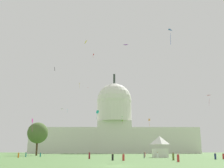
# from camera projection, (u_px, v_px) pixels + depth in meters

# --- Properties ---
(ground_plane) EXTENTS (800.00, 800.00, 0.00)m
(ground_plane) POSITION_uv_depth(u_px,v_px,m) (116.00, 166.00, 36.60)
(ground_plane) COLOR #567F42
(capitol_building) EXTENTS (138.17, 29.60, 67.58)m
(capitol_building) POSITION_uv_depth(u_px,v_px,m) (114.00, 126.00, 231.97)
(capitol_building) COLOR silver
(capitol_building) RESTS_ON ground_plane
(event_tent) EXTENTS (4.63, 5.51, 6.46)m
(event_tent) POSITION_uv_depth(u_px,v_px,m) (160.00, 146.00, 85.28)
(event_tent) COLOR white
(event_tent) RESTS_ON ground_plane
(tree_west_mid) EXTENTS (12.41, 12.40, 14.19)m
(tree_west_mid) POSITION_uv_depth(u_px,v_px,m) (38.00, 133.00, 120.79)
(tree_west_mid) COLOR #42301E
(tree_west_mid) RESTS_ON ground_plane
(person_orange_mid_right) EXTENTS (0.49, 0.49, 1.58)m
(person_orange_mid_right) POSITION_uv_depth(u_px,v_px,m) (18.00, 155.00, 81.76)
(person_orange_mid_right) COLOR orange
(person_orange_mid_right) RESTS_ON ground_plane
(person_navy_near_tree_west) EXTENTS (0.45, 0.45, 1.57)m
(person_navy_near_tree_west) POSITION_uv_depth(u_px,v_px,m) (215.00, 156.00, 64.27)
(person_navy_near_tree_west) COLOR navy
(person_navy_near_tree_west) RESTS_ON ground_plane
(person_red_back_right) EXTENTS (0.42, 0.42, 1.65)m
(person_red_back_right) POSITION_uv_depth(u_px,v_px,m) (145.00, 155.00, 94.01)
(person_red_back_right) COLOR red
(person_red_back_right) RESTS_ON ground_plane
(person_red_front_left) EXTENTS (0.51, 0.51, 1.50)m
(person_red_front_left) POSITION_uv_depth(u_px,v_px,m) (178.00, 158.00, 48.95)
(person_red_front_left) COLOR red
(person_red_front_left) RESTS_ON ground_plane
(person_maroon_deep_crowd) EXTENTS (0.56, 0.56, 1.73)m
(person_maroon_deep_crowd) POSITION_uv_depth(u_px,v_px,m) (89.00, 156.00, 68.30)
(person_maroon_deep_crowd) COLOR maroon
(person_maroon_deep_crowd) RESTS_ON ground_plane
(person_grey_lawn_far_right) EXTENTS (0.39, 0.39, 1.75)m
(person_grey_lawn_far_right) POSITION_uv_depth(u_px,v_px,m) (144.00, 155.00, 76.16)
(person_grey_lawn_far_right) COLOR gray
(person_grey_lawn_far_right) RESTS_ON ground_plane
(person_olive_mid_left) EXTENTS (0.59, 0.59, 1.65)m
(person_olive_mid_left) POSITION_uv_depth(u_px,v_px,m) (173.00, 157.00, 58.14)
(person_olive_mid_left) COLOR olive
(person_olive_mid_left) RESTS_ON ground_plane
(person_white_front_right) EXTENTS (0.57, 0.57, 1.68)m
(person_white_front_right) POSITION_uv_depth(u_px,v_px,m) (158.00, 155.00, 77.21)
(person_white_front_right) COLOR silver
(person_white_front_right) RESTS_ON ground_plane
(person_red_back_left) EXTENTS (0.59, 0.59, 1.46)m
(person_red_back_left) POSITION_uv_depth(u_px,v_px,m) (223.00, 156.00, 65.51)
(person_red_back_left) COLOR red
(person_red_back_left) RESTS_ON ground_plane
(person_teal_aisle_center) EXTENTS (0.44, 0.44, 1.58)m
(person_teal_aisle_center) POSITION_uv_depth(u_px,v_px,m) (40.00, 155.00, 92.91)
(person_teal_aisle_center) COLOR #1E757A
(person_teal_aisle_center) RESTS_ON ground_plane
(person_red_back_center) EXTENTS (0.51, 0.51, 1.47)m
(person_red_back_center) POSITION_uv_depth(u_px,v_px,m) (123.00, 157.00, 55.60)
(person_red_back_center) COLOR red
(person_red_back_center) RESTS_ON ground_plane
(person_black_near_tent) EXTENTS (0.44, 0.44, 1.49)m
(person_black_near_tent) POSITION_uv_depth(u_px,v_px,m) (113.00, 157.00, 56.97)
(person_black_near_tent) COLOR black
(person_black_near_tent) RESTS_ON ground_plane
(person_teal_edge_east) EXTENTS (0.35, 0.35, 1.66)m
(person_teal_edge_east) POSITION_uv_depth(u_px,v_px,m) (26.00, 155.00, 91.82)
(person_teal_edge_east) COLOR #1E757A
(person_teal_edge_east) RESTS_ON ground_plane
(kite_yellow_mid) EXTENTS (0.83, 0.81, 1.15)m
(kite_yellow_mid) POSITION_uv_depth(u_px,v_px,m) (86.00, 42.00, 83.28)
(kite_yellow_mid) COLOR yellow
(kite_red_high) EXTENTS (1.18, 1.92, 0.23)m
(kite_red_high) POSITION_uv_depth(u_px,v_px,m) (88.00, 88.00, 188.99)
(kite_red_high) COLOR red
(kite_green_mid) EXTENTS (0.73, 1.10, 2.58)m
(kite_green_mid) POSITION_uv_depth(u_px,v_px,m) (121.00, 117.00, 148.64)
(kite_green_mid) COLOR green
(kite_pink_mid) EXTENTS (1.72, 1.25, 3.43)m
(kite_pink_mid) POSITION_uv_depth(u_px,v_px,m) (209.00, 97.00, 100.17)
(kite_pink_mid) COLOR pink
(kite_blue_high) EXTENTS (1.70, 1.76, 4.42)m
(kite_blue_high) POSITION_uv_depth(u_px,v_px,m) (168.00, 32.00, 82.50)
(kite_blue_high) COLOR blue
(kite_turquoise_low) EXTENTS (1.13, 0.67, 3.34)m
(kite_turquoise_low) POSITION_uv_depth(u_px,v_px,m) (97.00, 112.00, 100.94)
(kite_turquoise_low) COLOR teal
(kite_violet_high) EXTENTS (1.56, 0.79, 0.20)m
(kite_violet_high) POSITION_uv_depth(u_px,v_px,m) (126.00, 46.00, 98.39)
(kite_violet_high) COLOR purple
(kite_magenta_low) EXTENTS (0.37, 1.10, 4.94)m
(kite_magenta_low) POSITION_uv_depth(u_px,v_px,m) (32.00, 122.00, 102.69)
(kite_magenta_low) COLOR #D1339E
(kite_white_mid) EXTENTS (1.98, 1.56, 2.92)m
(kite_white_mid) POSITION_uv_depth(u_px,v_px,m) (61.00, 109.00, 202.62)
(kite_white_mid) COLOR white
(kite_orange_mid) EXTENTS (0.84, 0.86, 4.09)m
(kite_orange_mid) POSITION_uv_depth(u_px,v_px,m) (149.00, 120.00, 148.68)
(kite_orange_mid) COLOR orange
(kite_lime_mid) EXTENTS (0.82, 0.87, 2.22)m
(kite_lime_mid) POSITION_uv_depth(u_px,v_px,m) (122.00, 120.00, 186.75)
(kite_lime_mid) COLOR #8CD133
(kite_black_mid) EXTENTS (0.24, 0.74, 1.55)m
(kite_black_mid) POSITION_uv_depth(u_px,v_px,m) (55.00, 69.00, 103.27)
(kite_black_mid) COLOR black
(kite_cyan_mid) EXTENTS (1.18, 1.04, 2.02)m
(kite_cyan_mid) POSITION_uv_depth(u_px,v_px,m) (67.00, 110.00, 212.52)
(kite_cyan_mid) COLOR #33BCDB
(kite_gold_high) EXTENTS (0.63, 0.68, 3.04)m
(kite_gold_high) POSITION_uv_depth(u_px,v_px,m) (79.00, 85.00, 159.40)
(kite_gold_high) COLOR gold
(kite_yellow_low) EXTENTS (1.27, 1.34, 0.10)m
(kite_yellow_low) POSITION_uv_depth(u_px,v_px,m) (99.00, 125.00, 168.07)
(kite_yellow_low) COLOR yellow
(kite_red_high_b) EXTENTS (0.54, 0.74, 2.37)m
(kite_red_high_b) POSITION_uv_depth(u_px,v_px,m) (93.00, 55.00, 150.14)
(kite_red_high_b) COLOR red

